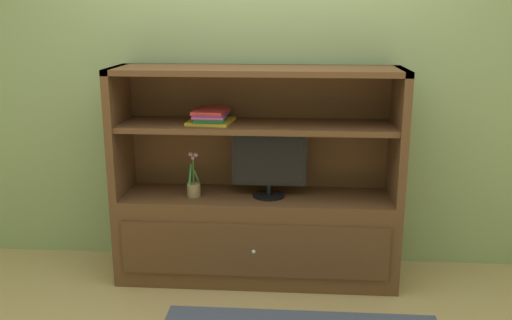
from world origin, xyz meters
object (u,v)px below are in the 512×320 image
potted_plant (194,186)px  tv_monitor (269,163)px  magazine_stack (211,116)px  media_console (257,213)px

potted_plant → tv_monitor: bearing=4.2°
potted_plant → magazine_stack: 0.47m
potted_plant → magazine_stack: size_ratio=0.91×
magazine_stack → tv_monitor: bearing=-3.6°
tv_monitor → magazine_stack: 0.47m
media_console → tv_monitor: media_console is taller
tv_monitor → magazine_stack: bearing=176.4°
tv_monitor → magazine_stack: magazine_stack is taller
potted_plant → magazine_stack: magazine_stack is taller
media_console → tv_monitor: (0.08, -0.03, 0.35)m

